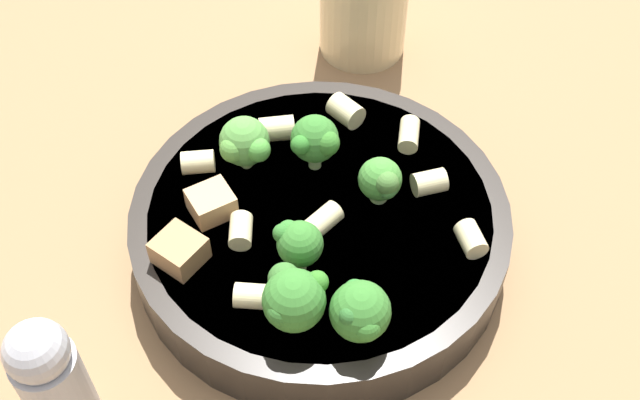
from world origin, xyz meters
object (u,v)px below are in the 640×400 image
at_px(rigatoni_1, 346,111).
at_px(rigatoni_6, 409,134).
at_px(broccoli_floret_4, 293,299).
at_px(broccoli_floret_2, 315,140).
at_px(chicken_chunk_0, 178,247).
at_px(chicken_chunk_1, 211,203).
at_px(pasta_bowl, 320,226).
at_px(rigatoni_8, 471,239).
at_px(broccoli_floret_3, 360,312).
at_px(rigatoni_5, 282,127).
at_px(broccoli_floret_0, 381,180).
at_px(drinking_glass, 364,3).
at_px(broccoli_floret_1, 298,243).
at_px(rigatoni_7, 254,296).
at_px(broccoli_floret_5, 244,144).
at_px(rigatoni_3, 429,182).
at_px(pepper_shaker, 52,380).
at_px(rigatoni_4, 321,222).
at_px(rigatoni_0, 198,162).
at_px(rigatoni_2, 240,229).

relative_size(rigatoni_1, rigatoni_6, 0.89).
xyz_separation_m(broccoli_floret_4, rigatoni_1, (0.10, 0.14, -0.02)).
relative_size(broccoli_floret_2, chicken_chunk_0, 1.50).
bearing_deg(broccoli_floret_4, chicken_chunk_1, 98.68).
xyz_separation_m(pasta_bowl, rigatoni_8, (0.07, -0.07, 0.02)).
bearing_deg(broccoli_floret_3, chicken_chunk_1, 111.09).
distance_m(rigatoni_5, rigatoni_6, 0.09).
height_order(broccoli_floret_0, drinking_glass, drinking_glass).
bearing_deg(broccoli_floret_1, rigatoni_6, 30.59).
bearing_deg(rigatoni_7, broccoli_floret_2, 47.38).
distance_m(broccoli_floret_3, rigatoni_7, 0.07).
xyz_separation_m(broccoli_floret_5, chicken_chunk_1, (-0.03, -0.03, -0.01)).
height_order(pasta_bowl, rigatoni_8, rigatoni_8).
height_order(broccoli_floret_5, rigatoni_3, broccoli_floret_5).
bearing_deg(broccoli_floret_4, broccoli_floret_1, 62.35).
bearing_deg(chicken_chunk_1, broccoli_floret_5, 38.24).
bearing_deg(pepper_shaker, rigatoni_4, 12.63).
relative_size(chicken_chunk_0, chicken_chunk_1, 1.04).
bearing_deg(rigatoni_4, pasta_bowl, 68.17).
relative_size(rigatoni_3, drinking_glass, 0.21).
bearing_deg(broccoli_floret_2, pasta_bowl, -110.02).
bearing_deg(broccoli_floret_0, rigatoni_0, 143.26).
relative_size(broccoli_floret_0, chicken_chunk_0, 1.19).
xyz_separation_m(broccoli_floret_5, rigatoni_4, (0.02, -0.07, -0.02)).
relative_size(pasta_bowl, rigatoni_5, 10.37).
bearing_deg(broccoli_floret_0, drinking_glass, 66.34).
bearing_deg(rigatoni_6, broccoli_floret_3, -128.95).
relative_size(rigatoni_8, chicken_chunk_1, 0.79).
relative_size(broccoli_floret_3, rigatoni_0, 1.80).
distance_m(broccoli_floret_3, broccoli_floret_5, 0.15).
relative_size(rigatoni_1, chicken_chunk_0, 0.82).
distance_m(broccoli_floret_5, rigatoni_7, 0.11).
relative_size(broccoli_floret_1, rigatoni_3, 1.82).
xyz_separation_m(pasta_bowl, rigatoni_1, (0.05, 0.07, 0.03)).
relative_size(broccoli_floret_1, rigatoni_2, 1.77).
distance_m(broccoli_floret_1, broccoli_floret_3, 0.06).
xyz_separation_m(rigatoni_0, pepper_shaker, (-0.12, -0.12, 0.00)).
relative_size(rigatoni_4, drinking_glass, 0.27).
bearing_deg(broccoli_floret_4, rigatoni_4, 52.49).
xyz_separation_m(broccoli_floret_5, rigatoni_1, (0.08, 0.01, -0.01)).
relative_size(rigatoni_5, chicken_chunk_1, 0.90).
xyz_separation_m(rigatoni_4, pepper_shaker, (-0.18, -0.04, 0.00)).
distance_m(broccoli_floret_4, rigatoni_6, 0.17).
bearing_deg(broccoli_floret_2, broccoli_floret_5, 155.59).
bearing_deg(broccoli_floret_3, rigatoni_1, 66.81).
bearing_deg(rigatoni_1, rigatoni_2, -147.89).
xyz_separation_m(rigatoni_3, chicken_chunk_0, (-0.17, 0.02, 0.00)).
xyz_separation_m(broccoli_floret_4, pepper_shaker, (-0.13, 0.02, -0.02)).
bearing_deg(broccoli_floret_5, pepper_shaker, -144.69).
xyz_separation_m(chicken_chunk_0, pepper_shaker, (-0.09, -0.06, 0.00)).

